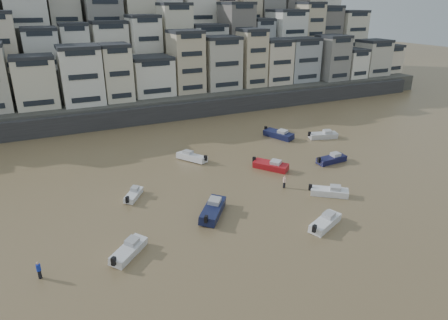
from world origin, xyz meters
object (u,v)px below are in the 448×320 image
boat_b (330,190)px  boat_c (213,208)px  boat_i (279,133)px  boat_d (332,158)px  boat_a (325,221)px  person_blue (39,270)px  person_pink (284,182)px  boat_h (192,156)px  boat_e (271,165)px  boat_f (133,194)px  boat_j (129,249)px  boat_g (323,134)px

boat_b → boat_c: size_ratio=0.80×
boat_c → boat_i: boat_c is taller
boat_d → boat_i: boat_i is taller
boat_a → person_blue: size_ratio=3.10×
boat_b → person_pink: 6.01m
boat_i → person_pink: 21.45m
boat_b → person_blue: 34.77m
boat_b → person_pink: (-4.02, 4.46, 0.16)m
boat_d → boat_h: (-19.37, 10.32, 0.01)m
boat_e → boat_f: size_ratio=1.35×
boat_a → boat_d: boat_d is taller
boat_d → boat_i: bearing=89.4°
boat_e → boat_h: boat_e is taller
boat_b → boat_a: bearing=-95.3°
boat_e → boat_i: size_ratio=0.90×
boat_c → person_blue: (-18.97, -3.75, -0.02)m
boat_d → boat_e: 10.21m
boat_f → boat_h: boat_h is taller
boat_i → boat_j: size_ratio=1.24×
boat_c → boat_h: (4.16, 17.33, -0.13)m
boat_b → boat_h: 22.46m
boat_d → person_pink: 12.61m
boat_e → boat_c: bearing=-91.6°
boat_b → boat_d: boat_d is taller
boat_b → boat_f: (-23.11, 10.35, -0.12)m
boat_i → boat_b: bearing=-36.6°
person_blue → boat_a: bearing=-8.0°
boat_h → boat_i: boat_i is taller
person_blue → boat_h: bearing=42.4°
boat_e → boat_g: size_ratio=1.01×
boat_b → boat_e: 10.93m
boat_f → boat_g: 38.38m
boat_j → person_pink: person_pink is taller
boat_a → boat_b: (5.53, 5.97, -0.02)m
boat_d → boat_j: (-34.37, -10.78, -0.05)m
boat_a → boat_b: bearing=23.3°
person_blue → person_pink: 31.34m
boat_c → boat_d: boat_c is taller
boat_j → person_pink: size_ratio=2.98×
boat_a → boat_f: 23.99m
boat_c → boat_g: size_ratio=1.14×
boat_a → person_pink: size_ratio=3.10×
boat_g → boat_a: bearing=-113.2°
boat_c → boat_g: (30.02, 17.16, -0.11)m
boat_a → boat_g: 31.91m
boat_d → boat_i: (-0.77, 13.95, 0.12)m
boat_b → boat_f: size_ratio=1.21×
boat_c → boat_i: bearing=-9.1°
boat_c → boat_h: 17.83m
boat_d → person_pink: (-11.79, -4.45, 0.11)m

